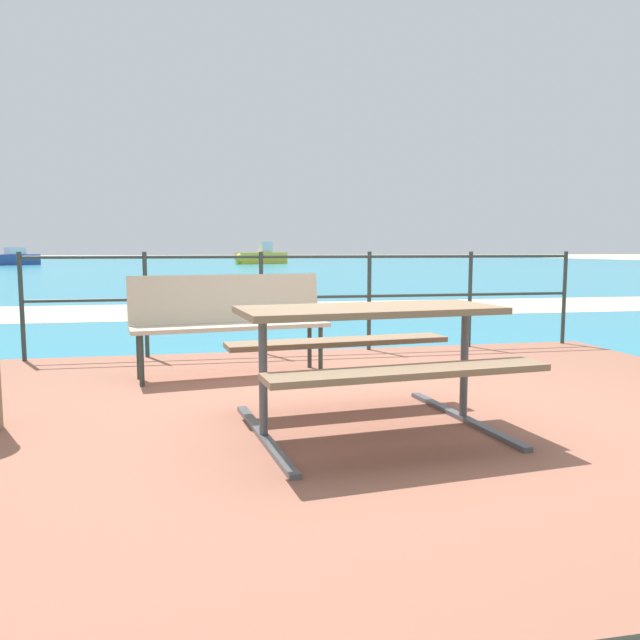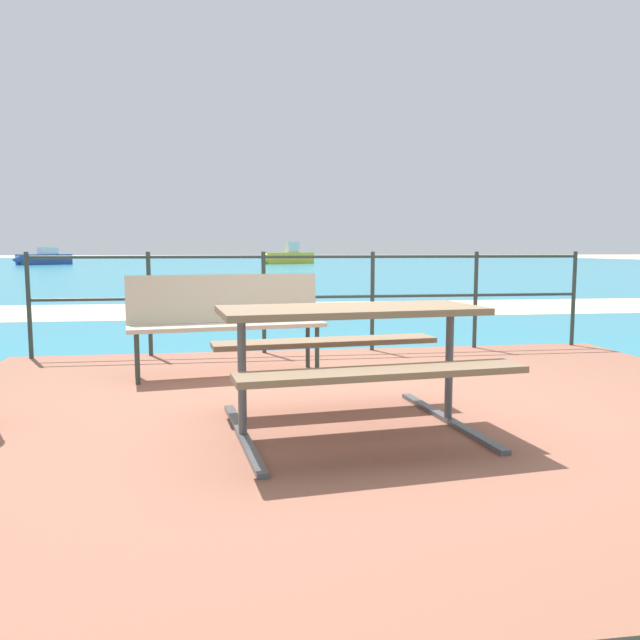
{
  "view_description": "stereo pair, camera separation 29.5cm",
  "coord_description": "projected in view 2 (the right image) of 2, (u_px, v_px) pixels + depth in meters",
  "views": [
    {
      "loc": [
        -1.26,
        -4.07,
        1.16
      ],
      "look_at": [
        -0.07,
        1.91,
        0.47
      ],
      "focal_mm": 34.95,
      "sensor_mm": 36.0,
      "label": 1
    },
    {
      "loc": [
        -0.97,
        -4.12,
        1.16
      ],
      "look_at": [
        -0.07,
        1.91,
        0.47
      ],
      "focal_mm": 34.95,
      "sensor_mm": 36.0,
      "label": 2
    }
  ],
  "objects": [
    {
      "name": "ground_plane",
      "position": [
        371.0,
        417.0,
        4.32
      ],
      "size": [
        240.0,
        240.0,
        0.0
      ],
      "primitive_type": "plane",
      "color": "beige"
    },
    {
      "name": "patio_paving",
      "position": [
        371.0,
        413.0,
        4.32
      ],
      "size": [
        6.4,
        5.2,
        0.06
      ],
      "primitive_type": "cube",
      "color": "#935B47",
      "rests_on": "ground"
    },
    {
      "name": "sea_water",
      "position": [
        241.0,
        266.0,
        43.62
      ],
      "size": [
        90.0,
        90.0,
        0.01
      ],
      "primitive_type": "cube",
      "color": "teal",
      "rests_on": "ground"
    },
    {
      "name": "beach_strip",
      "position": [
        279.0,
        310.0,
        11.96
      ],
      "size": [
        54.04,
        3.82,
        0.01
      ],
      "primitive_type": "cube",
      "rotation": [
        0.0,
        0.0,
        -0.01
      ],
      "color": "beige",
      "rests_on": "ground"
    },
    {
      "name": "picnic_table",
      "position": [
        350.0,
        337.0,
        3.75
      ],
      "size": [
        1.71,
        1.54,
        0.76
      ],
      "rotation": [
        0.0,
        0.0,
        0.12
      ],
      "color": "#7A6047",
      "rests_on": "patio_paving"
    },
    {
      "name": "park_bench",
      "position": [
        226.0,
        314.0,
        5.48
      ],
      "size": [
        1.74,
        0.67,
        0.88
      ],
      "rotation": [
        0.0,
        0.0,
        0.15
      ],
      "color": "#BCAD93",
      "rests_on": "patio_paving"
    },
    {
      "name": "railing_fence",
      "position": [
        319.0,
        290.0,
        6.67
      ],
      "size": [
        5.94,
        0.04,
        1.08
      ],
      "color": "#2D3833",
      "rests_on": "patio_paving"
    },
    {
      "name": "boat_near",
      "position": [
        43.0,
        258.0,
        46.13
      ],
      "size": [
        3.76,
        3.63,
        1.28
      ],
      "rotation": [
        0.0,
        0.0,
        3.9
      ],
      "color": "#2D478C",
      "rests_on": "sea_water"
    },
    {
      "name": "boat_mid",
      "position": [
        287.0,
        257.0,
        49.08
      ],
      "size": [
        4.69,
        3.58,
        1.73
      ],
      "rotation": [
        0.0,
        0.0,
        3.74
      ],
      "color": "yellow",
      "rests_on": "sea_water"
    }
  ]
}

